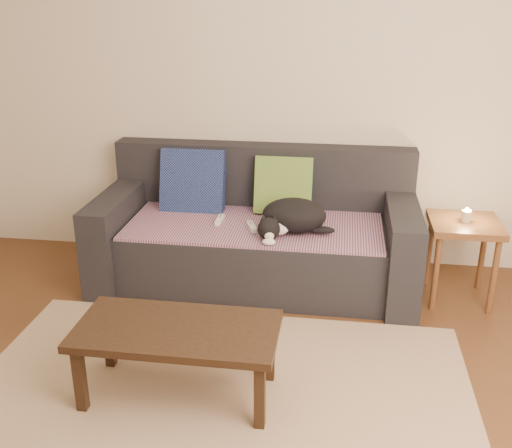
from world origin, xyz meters
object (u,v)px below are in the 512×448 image
wii_remote_b (252,227)px  side_table (464,235)px  cat (292,217)px  coffee_table (177,336)px  wii_remote_a (220,220)px  sofa (257,237)px

wii_remote_b → side_table: 1.33m
cat → coffee_table: 1.24m
wii_remote_a → cat: bearing=-101.1°
side_table → coffee_table: side_table is taller
sofa → wii_remote_b: size_ratio=14.00×
cat → wii_remote_a: (-0.49, 0.10, -0.09)m
cat → wii_remote_a: 0.51m
wii_remote_b → side_table: size_ratio=0.28×
cat → wii_remote_b: (-0.26, 0.01, -0.09)m
cat → side_table: cat is taller
wii_remote_a → wii_remote_b: bearing=-111.0°
side_table → coffee_table: size_ratio=0.56×
side_table → coffee_table: bearing=-140.7°
coffee_table → cat: bearing=68.8°
cat → coffee_table: size_ratio=0.52×
side_table → wii_remote_b: bearing=-176.4°
sofa → cat: sofa is taller
cat → wii_remote_a: size_ratio=3.35×
side_table → sofa: bearing=175.7°
sofa → side_table: size_ratio=3.93×
sofa → wii_remote_a: size_ratio=14.00×
cat → side_table: size_ratio=0.94×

